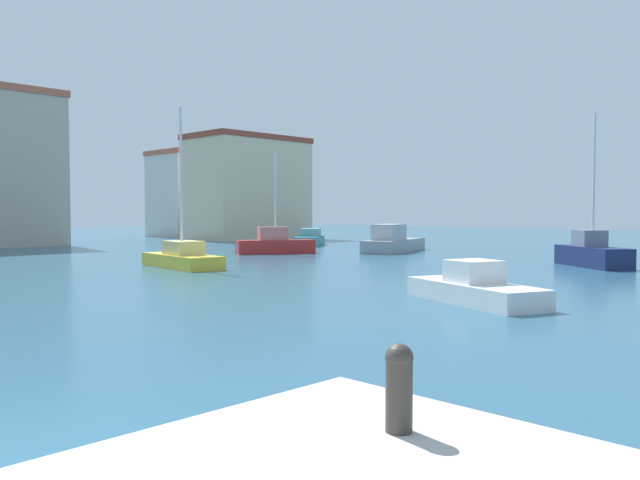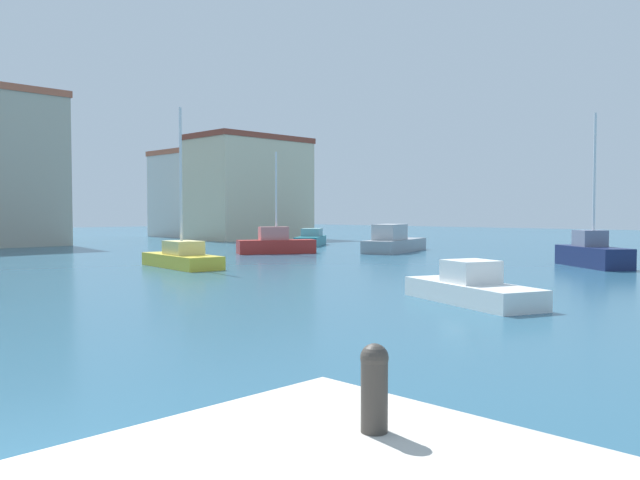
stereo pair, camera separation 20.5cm
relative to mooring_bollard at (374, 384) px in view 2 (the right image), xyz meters
The scene contains 10 objects.
water 25.90m from the mooring_bollard, 59.63° to the left, with size 160.00×160.00×0.00m, color #285670.
mooring_bollard is the anchor object (origin of this frame).
sailboat_red_inner_mooring 34.79m from the mooring_bollard, 49.86° to the left, with size 4.78×3.36×6.18m.
motorboat_grey_distant_north 36.64m from the mooring_bollard, 38.00° to the left, with size 6.93×3.86×1.77m.
sailboat_navy_mid_harbor 27.79m from the mooring_bollard, 18.86° to the left, with size 3.81×4.33×7.03m.
sailboat_yellow_near_pier 25.63m from the mooring_bollard, 59.88° to the left, with size 2.39×5.33×7.25m.
motorboat_teal_outer_mooring 44.37m from the mooring_bollard, 46.17° to the left, with size 5.15×4.44×1.28m.
motorboat_white_behind_lamppost 13.78m from the mooring_bollard, 28.71° to the left, with size 3.08×4.76×1.18m.
waterfront_apartments 65.44m from the mooring_bollard, 56.02° to the left, with size 10.09×6.33×8.83m.
yacht_club 56.71m from the mooring_bollard, 51.88° to the left, with size 10.86×6.68×9.60m.
Camera 2 is at (-1.55, -5.21, 2.50)m, focal length 36.16 mm.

